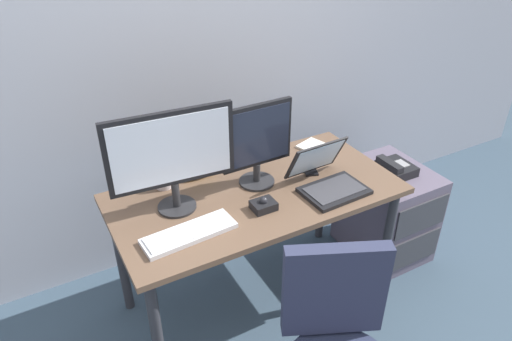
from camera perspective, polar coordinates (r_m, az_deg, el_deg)
ground_plane at (r=2.80m, az=0.00°, el=-15.24°), size 8.00×8.00×0.00m
back_wall at (r=2.64m, az=-7.78°, el=17.21°), size 6.00×0.10×2.80m
desk at (r=2.37m, az=0.00°, el=-4.26°), size 1.41×0.71×0.74m
file_cabinet at (r=3.05m, az=15.50°, el=-4.77°), size 0.42×0.53×0.58m
desk_phone at (r=2.86m, az=16.51°, el=0.32°), size 0.17×0.20×0.09m
monitor_main at (r=2.08m, az=-10.16°, el=1.97°), size 0.57×0.18×0.49m
monitor_side at (r=2.27m, az=0.12°, el=3.53°), size 0.37×0.18×0.43m
keyboard at (r=2.06m, az=-8.09°, el=-7.48°), size 0.42×0.17×0.03m
laptop at (r=2.35m, az=8.64°, el=-0.96°), size 0.32×0.33×0.22m
trackball_mouse at (r=2.18m, az=0.92°, el=-4.18°), size 0.11×0.09×0.07m
coffee_mug at (r=2.37m, az=-11.07°, el=-0.86°), size 0.10×0.09×0.10m
paper_notepad at (r=2.71m, az=7.49°, el=2.69°), size 0.20×0.24×0.01m
cell_phone at (r=2.51m, az=6.44°, el=0.24°), size 0.11×0.16×0.01m
banana at (r=2.43m, az=-6.85°, el=-0.46°), size 0.19×0.05×0.04m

